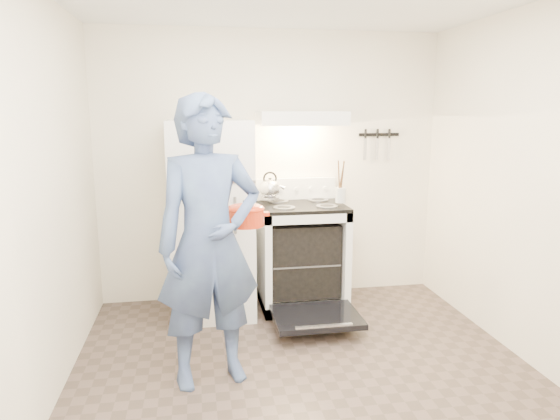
# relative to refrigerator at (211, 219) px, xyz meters

# --- Properties ---
(floor) EXTENTS (3.60, 3.60, 0.00)m
(floor) POSITION_rel_refrigerator_xyz_m (0.58, -1.45, -0.85)
(floor) COLOR brown
(floor) RESTS_ON ground
(back_wall) EXTENTS (3.20, 0.02, 2.50)m
(back_wall) POSITION_rel_refrigerator_xyz_m (0.58, 0.35, 0.40)
(back_wall) COLOR white
(back_wall) RESTS_ON ground
(refrigerator) EXTENTS (0.70, 0.70, 1.70)m
(refrigerator) POSITION_rel_refrigerator_xyz_m (0.00, 0.00, 0.00)
(refrigerator) COLOR white
(refrigerator) RESTS_ON floor
(stove_body) EXTENTS (0.76, 0.65, 0.92)m
(stove_body) POSITION_rel_refrigerator_xyz_m (0.81, 0.02, -0.39)
(stove_body) COLOR white
(stove_body) RESTS_ON floor
(cooktop) EXTENTS (0.76, 0.65, 0.03)m
(cooktop) POSITION_rel_refrigerator_xyz_m (0.81, 0.02, 0.09)
(cooktop) COLOR black
(cooktop) RESTS_ON stove_body
(backsplash) EXTENTS (0.76, 0.07, 0.20)m
(backsplash) POSITION_rel_refrigerator_xyz_m (0.81, 0.31, 0.20)
(backsplash) COLOR white
(backsplash) RESTS_ON cooktop
(oven_door) EXTENTS (0.70, 0.54, 0.04)m
(oven_door) POSITION_rel_refrigerator_xyz_m (0.81, -0.57, -0.72)
(oven_door) COLOR black
(oven_door) RESTS_ON floor
(oven_rack) EXTENTS (0.60, 0.52, 0.01)m
(oven_rack) POSITION_rel_refrigerator_xyz_m (0.81, 0.02, -0.41)
(oven_rack) COLOR slate
(oven_rack) RESTS_ON stove_body
(range_hood) EXTENTS (0.76, 0.50, 0.12)m
(range_hood) POSITION_rel_refrigerator_xyz_m (0.81, 0.10, 0.86)
(range_hood) COLOR white
(range_hood) RESTS_ON back_wall
(knife_strip) EXTENTS (0.40, 0.02, 0.03)m
(knife_strip) POSITION_rel_refrigerator_xyz_m (1.63, 0.33, 0.70)
(knife_strip) COLOR black
(knife_strip) RESTS_ON back_wall
(pizza_stone) EXTENTS (0.33, 0.33, 0.02)m
(pizza_stone) POSITION_rel_refrigerator_xyz_m (0.90, 0.08, -0.40)
(pizza_stone) COLOR #967355
(pizza_stone) RESTS_ON oven_rack
(tea_kettle) EXTENTS (0.23, 0.19, 0.28)m
(tea_kettle) POSITION_rel_refrigerator_xyz_m (0.54, 0.15, 0.24)
(tea_kettle) COLOR #BBBCC0
(tea_kettle) RESTS_ON cooktop
(utensil_jar) EXTENTS (0.11, 0.11, 0.13)m
(utensil_jar) POSITION_rel_refrigerator_xyz_m (1.13, -0.10, 0.20)
(utensil_jar) COLOR silver
(utensil_jar) RESTS_ON cooktop
(person) EXTENTS (0.78, 0.61, 1.89)m
(person) POSITION_rel_refrigerator_xyz_m (-0.05, -1.17, 0.09)
(person) COLOR navy
(person) RESTS_ON floor
(dutch_oven) EXTENTS (0.33, 0.26, 0.22)m
(dutch_oven) POSITION_rel_refrigerator_xyz_m (0.21, -0.90, 0.20)
(dutch_oven) COLOR red
(dutch_oven) RESTS_ON person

